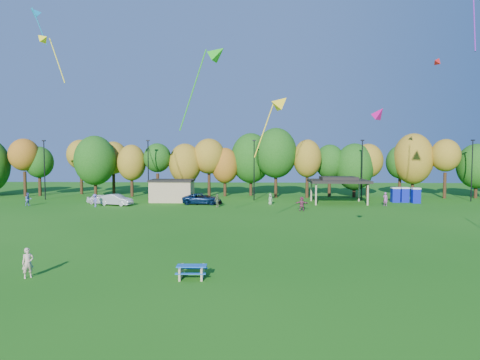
{
  "coord_description": "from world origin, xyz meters",
  "views": [
    {
      "loc": [
        2.37,
        -23.95,
        7.07
      ],
      "look_at": [
        1.21,
        6.0,
        5.2
      ],
      "focal_mm": 32.0,
      "sensor_mm": 36.0,
      "label": 1
    }
  ],
  "objects_px": {
    "car_c": "(202,199)",
    "car_d": "(207,200)",
    "car_a": "(101,199)",
    "picnic_table": "(192,271)",
    "kite_flyer": "(28,263)",
    "car_b": "(116,200)",
    "porta_potties": "(405,195)"
  },
  "relations": [
    {
      "from": "car_a",
      "to": "car_d",
      "type": "bearing_deg",
      "value": -72.14
    },
    {
      "from": "car_a",
      "to": "car_b",
      "type": "relative_size",
      "value": 0.88
    },
    {
      "from": "car_a",
      "to": "car_d",
      "type": "distance_m",
      "value": 14.71
    },
    {
      "from": "kite_flyer",
      "to": "car_a",
      "type": "xyz_separation_m",
      "value": [
        -8.68,
        35.08,
        -0.17
      ]
    },
    {
      "from": "car_c",
      "to": "car_d",
      "type": "bearing_deg",
      "value": -91.91
    },
    {
      "from": "car_b",
      "to": "picnic_table",
      "type": "bearing_deg",
      "value": -138.89
    },
    {
      "from": "porta_potties",
      "to": "kite_flyer",
      "type": "height_order",
      "value": "porta_potties"
    },
    {
      "from": "car_a",
      "to": "car_d",
      "type": "relative_size",
      "value": 0.94
    },
    {
      "from": "kite_flyer",
      "to": "car_b",
      "type": "bearing_deg",
      "value": 60.2
    },
    {
      "from": "picnic_table",
      "to": "car_a",
      "type": "relative_size",
      "value": 0.43
    },
    {
      "from": "porta_potties",
      "to": "car_b",
      "type": "xyz_separation_m",
      "value": [
        -40.48,
        -4.95,
        -0.34
      ]
    },
    {
      "from": "picnic_table",
      "to": "car_b",
      "type": "xyz_separation_m",
      "value": [
        -15.44,
        33.37,
        0.34
      ]
    },
    {
      "from": "picnic_table",
      "to": "kite_flyer",
      "type": "height_order",
      "value": "kite_flyer"
    },
    {
      "from": "kite_flyer",
      "to": "car_a",
      "type": "distance_m",
      "value": 36.14
    },
    {
      "from": "porta_potties",
      "to": "picnic_table",
      "type": "xyz_separation_m",
      "value": [
        -25.04,
        -38.32,
        -0.67
      ]
    },
    {
      "from": "car_d",
      "to": "car_b",
      "type": "bearing_deg",
      "value": 98.83
    },
    {
      "from": "kite_flyer",
      "to": "car_c",
      "type": "xyz_separation_m",
      "value": [
        5.37,
        35.51,
        -0.12
      ]
    },
    {
      "from": "porta_potties",
      "to": "car_a",
      "type": "xyz_separation_m",
      "value": [
        -43.02,
        -3.58,
        -0.4
      ]
    },
    {
      "from": "kite_flyer",
      "to": "car_b",
      "type": "distance_m",
      "value": 34.27
    },
    {
      "from": "car_b",
      "to": "car_a",
      "type": "bearing_deg",
      "value": 77.87
    },
    {
      "from": "car_a",
      "to": "car_b",
      "type": "height_order",
      "value": "car_b"
    },
    {
      "from": "porta_potties",
      "to": "car_a",
      "type": "relative_size",
      "value": 0.92
    },
    {
      "from": "kite_flyer",
      "to": "car_d",
      "type": "xyz_separation_m",
      "value": [
        6.03,
        35.47,
        -0.23
      ]
    },
    {
      "from": "picnic_table",
      "to": "car_c",
      "type": "relative_size",
      "value": 0.32
    },
    {
      "from": "picnic_table",
      "to": "car_d",
      "type": "relative_size",
      "value": 0.4
    },
    {
      "from": "picnic_table",
      "to": "car_a",
      "type": "distance_m",
      "value": 39.12
    },
    {
      "from": "picnic_table",
      "to": "car_c",
      "type": "xyz_separation_m",
      "value": [
        -3.93,
        35.18,
        0.32
      ]
    },
    {
      "from": "car_c",
      "to": "car_d",
      "type": "distance_m",
      "value": 0.67
    },
    {
      "from": "porta_potties",
      "to": "car_c",
      "type": "relative_size",
      "value": 0.7
    },
    {
      "from": "picnic_table",
      "to": "car_b",
      "type": "relative_size",
      "value": 0.38
    },
    {
      "from": "porta_potties",
      "to": "car_b",
      "type": "relative_size",
      "value": 0.81
    },
    {
      "from": "picnic_table",
      "to": "car_b",
      "type": "height_order",
      "value": "car_b"
    }
  ]
}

